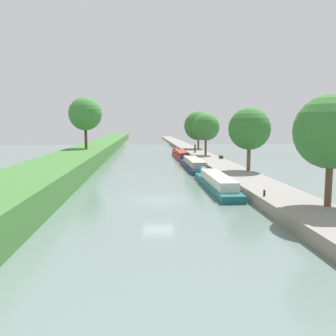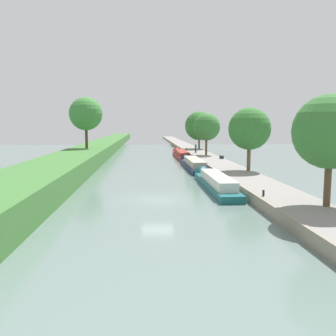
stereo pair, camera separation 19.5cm
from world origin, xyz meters
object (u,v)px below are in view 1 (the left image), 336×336
object	(u,v)px
narrowboat_teal	(215,182)
person_walking	(195,148)
mooring_bollard_near	(264,193)
mooring_bollard_far	(186,149)
park_bench	(221,156)
narrowboat_navy	(193,164)
narrowboat_red	(180,154)

from	to	relation	value
narrowboat_teal	person_walking	bearing A→B (deg)	85.03
narrowboat_teal	mooring_bollard_near	bearing A→B (deg)	-76.75
narrowboat_teal	mooring_bollard_far	world-z (taller)	narrowboat_teal
mooring_bollard_near	park_bench	world-z (taller)	park_bench
narrowboat_teal	narrowboat_navy	xyz separation A→B (m)	(0.06, 15.81, -0.00)
narrowboat_navy	mooring_bollard_near	xyz separation A→B (m)	(1.90, -24.12, 0.48)
narrowboat_red	person_walking	bearing A→B (deg)	7.10
narrowboat_navy	mooring_bollard_near	distance (m)	24.20
narrowboat_red	mooring_bollard_near	xyz separation A→B (m)	(1.90, -40.13, 0.50)
narrowboat_teal	mooring_bollard_far	size ratio (longest dim) A/B	32.40
mooring_bollard_near	park_bench	xyz separation A→B (m)	(3.22, 29.04, 0.12)
narrowboat_red	mooring_bollard_far	size ratio (longest dim) A/B	36.39
mooring_bollard_near	narrowboat_teal	bearing A→B (deg)	103.25
narrowboat_navy	narrowboat_red	world-z (taller)	narrowboat_navy
narrowboat_teal	park_bench	xyz separation A→B (m)	(5.17, 20.74, 0.60)
person_walking	narrowboat_red	bearing A→B (deg)	-172.90
mooring_bollard_near	mooring_bollard_far	bearing A→B (deg)	90.00
narrowboat_red	mooring_bollard_near	world-z (taller)	narrowboat_red
mooring_bollard_near	mooring_bollard_far	xyz separation A→B (m)	(0.00, 47.72, 0.00)
narrowboat_teal	person_walking	world-z (taller)	person_walking
narrowboat_navy	mooring_bollard_far	world-z (taller)	narrowboat_navy
narrowboat_navy	person_walking	distance (m)	16.62
narrowboat_red	park_bench	world-z (taller)	narrowboat_red
narrowboat_teal	park_bench	world-z (taller)	narrowboat_teal
park_bench	narrowboat_teal	bearing A→B (deg)	-104.01
narrowboat_navy	narrowboat_red	size ratio (longest dim) A/B	0.96
narrowboat_red	narrowboat_teal	bearing A→B (deg)	-90.10
narrowboat_red	mooring_bollard_near	size ratio (longest dim) A/B	36.39
narrowboat_navy	narrowboat_red	bearing A→B (deg)	90.00
narrowboat_red	park_bench	xyz separation A→B (m)	(5.12, -11.09, 0.62)
mooring_bollard_far	park_bench	xyz separation A→B (m)	(3.22, -18.68, 0.12)
narrowboat_navy	narrowboat_red	xyz separation A→B (m)	(-0.00, 16.02, -0.02)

